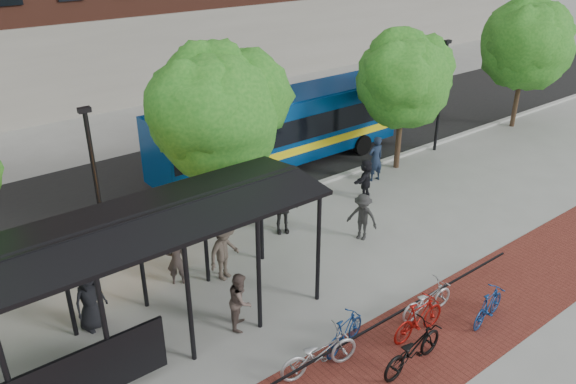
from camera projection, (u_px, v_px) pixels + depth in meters
ground at (349, 240)px, 19.09m from camera, size 160.00×160.00×0.00m
asphalt_street at (224, 167)px, 24.78m from camera, size 160.00×8.00×0.01m
curb at (278, 197)px, 21.91m from camera, size 160.00×0.25×0.12m
brick_strip at (426, 342)px, 14.43m from camera, size 24.00×3.00×0.01m
bike_rack_rail at (365, 345)px, 14.35m from camera, size 12.00×0.05×0.95m
bus_shelter at (112, 247)px, 12.95m from camera, size 10.60×3.07×3.60m
tree_b at (217, 106)px, 17.93m from camera, size 5.15×4.20×6.47m
tree_c at (405, 76)px, 23.08m from camera, size 4.66×3.80×5.92m
tree_d at (527, 40)px, 27.88m from camera, size 5.39×4.40×6.55m
lamp_post_left at (97, 185)px, 16.59m from camera, size 0.35×0.20×5.12m
lamp_post_right at (441, 93)px, 25.43m from camera, size 0.35×0.20×5.12m
bus at (281, 127)px, 24.10m from camera, size 11.81×2.90×3.18m
bike_6 at (319, 353)px, 13.30m from camera, size 2.17×1.08×1.09m
bike_7 at (345, 332)px, 14.06m from camera, size 1.68×0.84×0.97m
bike_8 at (413, 349)px, 13.43m from camera, size 2.13×0.86×1.10m
bike_9 at (419, 318)px, 14.46m from camera, size 1.84×0.53×1.10m
bike_10 at (427, 300)px, 15.28m from camera, size 1.85×0.75×0.96m
bike_11 at (489, 306)px, 15.00m from camera, size 1.69×0.73×0.99m
pedestrian_0 at (89, 299)px, 14.61m from camera, size 1.00×0.79×1.80m
pedestrian_1 at (176, 260)px, 16.48m from camera, size 0.69×0.62×1.59m
pedestrian_3 at (224, 251)px, 16.66m from camera, size 1.37×1.04×1.87m
pedestrian_4 at (282, 208)px, 19.19m from camera, size 1.19×0.89×1.87m
pedestrian_5 at (365, 179)px, 21.70m from camera, size 1.54×1.07×1.59m
pedestrian_7 at (376, 159)px, 23.10m from camera, size 0.75×0.54×1.92m
pedestrian_8 at (241, 300)px, 14.71m from camera, size 0.99×1.00×1.63m
pedestrian_9 at (362, 217)px, 18.82m from camera, size 0.98×1.23×1.66m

